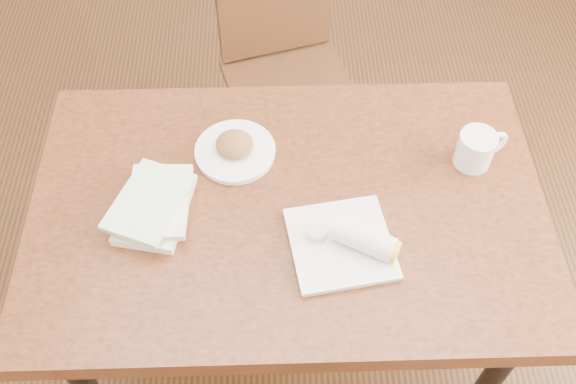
{
  "coord_description": "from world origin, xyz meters",
  "views": [
    {
      "loc": [
        -0.03,
        -0.94,
        2.08
      ],
      "look_at": [
        0.0,
        0.0,
        0.8
      ],
      "focal_mm": 40.0,
      "sensor_mm": 36.0,
      "label": 1
    }
  ],
  "objects_px": {
    "book_stack": "(154,205)",
    "coffee_mug": "(477,148)",
    "table": "(288,221)",
    "plate_burrito": "(348,242)",
    "plate_scone": "(235,149)",
    "chair_far": "(284,58)"
  },
  "relations": [
    {
      "from": "book_stack",
      "to": "coffee_mug",
      "type": "bearing_deg",
      "value": 9.7
    },
    {
      "from": "book_stack",
      "to": "table",
      "type": "bearing_deg",
      "value": 2.68
    },
    {
      "from": "book_stack",
      "to": "plate_burrito",
      "type": "bearing_deg",
      "value": -14.16
    },
    {
      "from": "table",
      "to": "plate_burrito",
      "type": "relative_size",
      "value": 4.76
    },
    {
      "from": "plate_scone",
      "to": "coffee_mug",
      "type": "bearing_deg",
      "value": -3.73
    },
    {
      "from": "chair_far",
      "to": "coffee_mug",
      "type": "height_order",
      "value": "chair_far"
    },
    {
      "from": "book_stack",
      "to": "plate_scone",
      "type": "bearing_deg",
      "value": 43.11
    },
    {
      "from": "plate_burrito",
      "to": "book_stack",
      "type": "bearing_deg",
      "value": 165.84
    },
    {
      "from": "table",
      "to": "chair_far",
      "type": "relative_size",
      "value": 1.38
    },
    {
      "from": "table",
      "to": "plate_scone",
      "type": "height_order",
      "value": "plate_scone"
    },
    {
      "from": "table",
      "to": "book_stack",
      "type": "xyz_separation_m",
      "value": [
        -0.33,
        -0.02,
        0.11
      ]
    },
    {
      "from": "chair_far",
      "to": "plate_scone",
      "type": "height_order",
      "value": "chair_far"
    },
    {
      "from": "book_stack",
      "to": "chair_far",
      "type": "bearing_deg",
      "value": 66.33
    },
    {
      "from": "chair_far",
      "to": "plate_scone",
      "type": "distance_m",
      "value": 0.65
    },
    {
      "from": "plate_scone",
      "to": "chair_far",
      "type": "bearing_deg",
      "value": 76.24
    },
    {
      "from": "plate_burrito",
      "to": "book_stack",
      "type": "relative_size",
      "value": 1.04
    },
    {
      "from": "table",
      "to": "plate_scone",
      "type": "bearing_deg",
      "value": 129.22
    },
    {
      "from": "plate_burrito",
      "to": "book_stack",
      "type": "height_order",
      "value": "plate_burrito"
    },
    {
      "from": "plate_scone",
      "to": "plate_burrito",
      "type": "height_order",
      "value": "plate_burrito"
    },
    {
      "from": "chair_far",
      "to": "book_stack",
      "type": "xyz_separation_m",
      "value": [
        -0.34,
        -0.78,
        0.23
      ]
    },
    {
      "from": "plate_scone",
      "to": "plate_burrito",
      "type": "distance_m",
      "value": 0.41
    },
    {
      "from": "coffee_mug",
      "to": "plate_burrito",
      "type": "relative_size",
      "value": 0.52
    }
  ]
}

